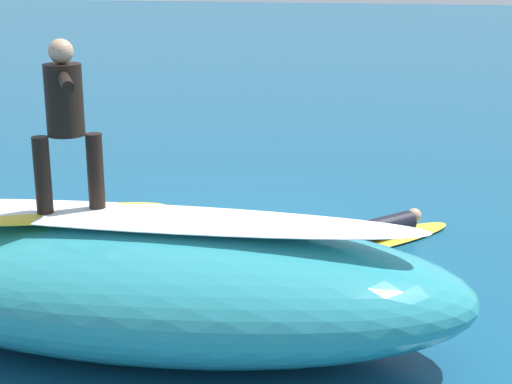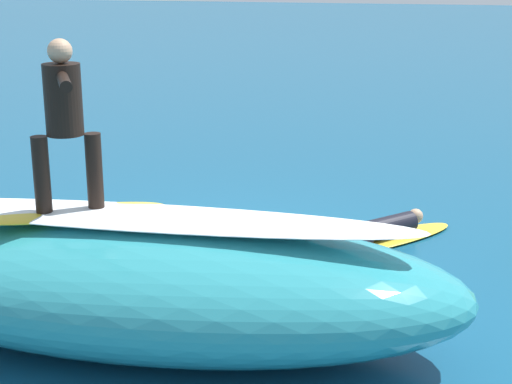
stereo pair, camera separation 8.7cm
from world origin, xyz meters
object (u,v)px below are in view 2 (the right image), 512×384
at_px(surfer_riding, 64,113).
at_px(surfboard_paddling, 388,239).
at_px(surfboard_riding, 71,213).
at_px(surfer_paddling, 382,229).

xyz_separation_m(surfer_riding, surfboard_paddling, (-2.89, -3.66, -2.32)).
xyz_separation_m(surfboard_riding, surfboard_paddling, (-2.89, -3.66, -1.30)).
bearing_deg(surfboard_paddling, surfer_riding, -176.20).
bearing_deg(surfboard_paddling, surfer_paddling, -180.00).
relative_size(surfboard_riding, surfer_riding, 1.13).
bearing_deg(surfer_riding, surfboard_riding, 0.00).
height_order(surfboard_paddling, surfer_paddling, surfer_paddling).
distance_m(surfboard_riding, surfer_riding, 1.01).
bearing_deg(surfboard_paddling, surfboard_riding, -176.20).
relative_size(surfboard_riding, surfboard_paddling, 0.82).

